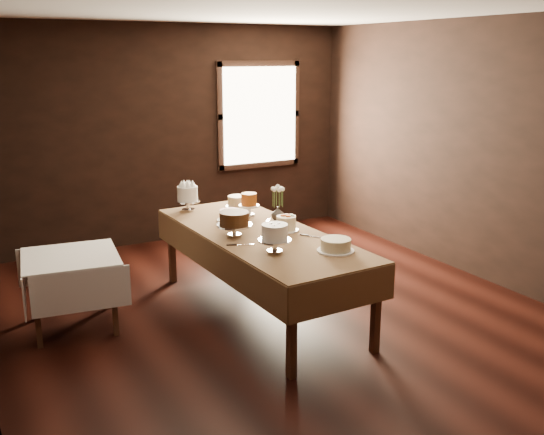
{
  "coord_description": "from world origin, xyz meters",
  "views": [
    {
      "loc": [
        -2.62,
        -4.62,
        2.41
      ],
      "look_at": [
        0.0,
        0.2,
        0.95
      ],
      "focal_mm": 40.55,
      "sensor_mm": 36.0,
      "label": 1
    }
  ],
  "objects_px": {
    "cake_meringue": "(188,199)",
    "cake_cream": "(336,245)",
    "cake_caramel": "(249,206)",
    "flower_vase": "(278,213)",
    "cake_swirl": "(275,239)",
    "side_table": "(71,264)",
    "cake_server_c": "(237,224)",
    "cake_lattice": "(230,216)",
    "cake_server_a": "(282,241)",
    "cake_server_d": "(268,220)",
    "cake_server_e": "(245,244)",
    "cake_speckled": "(237,202)",
    "display_table": "(260,238)",
    "cake_flowers": "(286,224)",
    "cake_server_b": "(317,237)",
    "cake_chocolate": "(234,225)"
  },
  "relations": [
    {
      "from": "cake_server_e",
      "to": "display_table",
      "type": "bearing_deg",
      "value": 65.23
    },
    {
      "from": "side_table",
      "to": "cake_flowers",
      "type": "distance_m",
      "value": 1.99
    },
    {
      "from": "cake_chocolate",
      "to": "cake_meringue",
      "type": "bearing_deg",
      "value": 91.84
    },
    {
      "from": "cake_swirl",
      "to": "flower_vase",
      "type": "bearing_deg",
      "value": 59.49
    },
    {
      "from": "cake_meringue",
      "to": "cake_flowers",
      "type": "xyz_separation_m",
      "value": [
        0.54,
        -1.16,
        -0.06
      ]
    },
    {
      "from": "side_table",
      "to": "cake_flowers",
      "type": "xyz_separation_m",
      "value": [
        1.88,
        -0.58,
        0.26
      ]
    },
    {
      "from": "cake_speckled",
      "to": "cake_server_e",
      "type": "height_order",
      "value": "cake_speckled"
    },
    {
      "from": "cake_cream",
      "to": "cake_server_c",
      "type": "height_order",
      "value": "cake_cream"
    },
    {
      "from": "cake_speckled",
      "to": "cake_flowers",
      "type": "xyz_separation_m",
      "value": [
        0.01,
        -1.06,
        0.01
      ]
    },
    {
      "from": "cake_server_b",
      "to": "cake_server_c",
      "type": "bearing_deg",
      "value": 176.3
    },
    {
      "from": "side_table",
      "to": "cake_flowers",
      "type": "relative_size",
      "value": 3.8
    },
    {
      "from": "cake_chocolate",
      "to": "cake_server_c",
      "type": "xyz_separation_m",
      "value": [
        0.18,
        0.34,
        -0.1
      ]
    },
    {
      "from": "cake_caramel",
      "to": "cake_server_d",
      "type": "distance_m",
      "value": 0.31
    },
    {
      "from": "cake_caramel",
      "to": "cake_speckled",
      "type": "bearing_deg",
      "value": 82.75
    },
    {
      "from": "cake_meringue",
      "to": "cake_cream",
      "type": "height_order",
      "value": "cake_meringue"
    },
    {
      "from": "cake_meringue",
      "to": "cake_server_c",
      "type": "distance_m",
      "value": 0.78
    },
    {
      "from": "cake_server_a",
      "to": "cake_speckled",
      "type": "bearing_deg",
      "value": 50.72
    },
    {
      "from": "cake_speckled",
      "to": "cake_server_a",
      "type": "xyz_separation_m",
      "value": [
        -0.19,
        -1.33,
        -0.05
      ]
    },
    {
      "from": "cake_caramel",
      "to": "cake_server_a",
      "type": "height_order",
      "value": "cake_caramel"
    },
    {
      "from": "cake_server_b",
      "to": "cake_server_e",
      "type": "height_order",
      "value": "same"
    },
    {
      "from": "cake_chocolate",
      "to": "cake_server_c",
      "type": "bearing_deg",
      "value": 61.74
    },
    {
      "from": "cake_lattice",
      "to": "cake_caramel",
      "type": "height_order",
      "value": "cake_caramel"
    },
    {
      "from": "cake_server_e",
      "to": "cake_speckled",
      "type": "bearing_deg",
      "value": 88.23
    },
    {
      "from": "cake_server_e",
      "to": "cake_server_d",
      "type": "bearing_deg",
      "value": 68.59
    },
    {
      "from": "cake_caramel",
      "to": "flower_vase",
      "type": "xyz_separation_m",
      "value": [
        0.17,
        -0.3,
        -0.04
      ]
    },
    {
      "from": "cake_server_a",
      "to": "cake_server_e",
      "type": "height_order",
      "value": "same"
    },
    {
      "from": "cake_server_b",
      "to": "cake_cream",
      "type": "bearing_deg",
      "value": -45.5
    },
    {
      "from": "cake_server_a",
      "to": "cake_server_d",
      "type": "relative_size",
      "value": 1.0
    },
    {
      "from": "cake_server_a",
      "to": "cake_server_c",
      "type": "xyz_separation_m",
      "value": [
        -0.12,
        0.69,
        0.0
      ]
    },
    {
      "from": "cake_caramel",
      "to": "cake_swirl",
      "type": "distance_m",
      "value": 1.24
    },
    {
      "from": "side_table",
      "to": "cake_caramel",
      "type": "height_order",
      "value": "cake_caramel"
    },
    {
      "from": "side_table",
      "to": "cake_cream",
      "type": "height_order",
      "value": "cake_cream"
    },
    {
      "from": "cake_speckled",
      "to": "display_table",
      "type": "bearing_deg",
      "value": -103.54
    },
    {
      "from": "cake_caramel",
      "to": "cake_lattice",
      "type": "bearing_deg",
      "value": -160.66
    },
    {
      "from": "cake_server_e",
      "to": "cake_cream",
      "type": "bearing_deg",
      "value": -21.08
    },
    {
      "from": "cake_meringue",
      "to": "cake_caramel",
      "type": "xyz_separation_m",
      "value": [
        0.48,
        -0.5,
        -0.02
      ]
    },
    {
      "from": "cake_lattice",
      "to": "cake_server_c",
      "type": "height_order",
      "value": "cake_lattice"
    },
    {
      "from": "display_table",
      "to": "flower_vase",
      "type": "xyz_separation_m",
      "value": [
        0.36,
        0.31,
        0.13
      ]
    },
    {
      "from": "cake_server_a",
      "to": "cake_server_b",
      "type": "xyz_separation_m",
      "value": [
        0.33,
        -0.06,
        0.0
      ]
    },
    {
      "from": "cake_caramel",
      "to": "cake_flowers",
      "type": "distance_m",
      "value": 0.67
    },
    {
      "from": "side_table",
      "to": "cake_server_c",
      "type": "bearing_deg",
      "value": -5.83
    },
    {
      "from": "cake_server_e",
      "to": "flower_vase",
      "type": "distance_m",
      "value": 0.88
    },
    {
      "from": "side_table",
      "to": "cake_server_a",
      "type": "relative_size",
      "value": 3.77
    },
    {
      "from": "cake_cream",
      "to": "cake_server_d",
      "type": "relative_size",
      "value": 1.31
    },
    {
      "from": "cake_server_a",
      "to": "cake_meringue",
      "type": "bearing_deg",
      "value": 72.18
    },
    {
      "from": "cake_lattice",
      "to": "cake_caramel",
      "type": "distance_m",
      "value": 0.28
    },
    {
      "from": "side_table",
      "to": "cake_server_c",
      "type": "relative_size",
      "value": 3.77
    },
    {
      "from": "cake_speckled",
      "to": "flower_vase",
      "type": "xyz_separation_m",
      "value": [
        0.12,
        -0.69,
        0.01
      ]
    },
    {
      "from": "display_table",
      "to": "cake_chocolate",
      "type": "bearing_deg",
      "value": 177.27
    },
    {
      "from": "cake_meringue",
      "to": "cake_server_e",
      "type": "relative_size",
      "value": 1.14
    }
  ]
}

